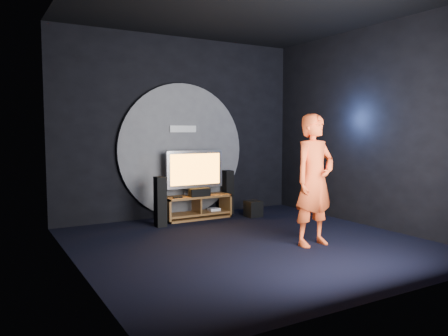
{
  "coord_description": "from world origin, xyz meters",
  "views": [
    {
      "loc": [
        -3.54,
        -5.39,
        1.69
      ],
      "look_at": [
        0.15,
        1.05,
        1.05
      ],
      "focal_mm": 35.0,
      "sensor_mm": 36.0,
      "label": 1
    }
  ],
  "objects_px": {
    "media_console": "(197,208)",
    "tower_speaker_left": "(160,202)",
    "player": "(314,180)",
    "tv": "(195,171)",
    "subwoofer": "(253,209)",
    "tower_speaker_right": "(228,192)"
  },
  "relations": [
    {
      "from": "media_console",
      "to": "player",
      "type": "bearing_deg",
      "value": -76.33
    },
    {
      "from": "media_console",
      "to": "subwoofer",
      "type": "height_order",
      "value": "media_console"
    },
    {
      "from": "media_console",
      "to": "player",
      "type": "relative_size",
      "value": 0.68
    },
    {
      "from": "tower_speaker_right",
      "to": "subwoofer",
      "type": "distance_m",
      "value": 0.66
    },
    {
      "from": "media_console",
      "to": "tower_speaker_left",
      "type": "xyz_separation_m",
      "value": [
        -0.87,
        -0.31,
        0.25
      ]
    },
    {
      "from": "subwoofer",
      "to": "tv",
      "type": "bearing_deg",
      "value": 156.49
    },
    {
      "from": "tower_speaker_left",
      "to": "tv",
      "type": "bearing_deg",
      "value": 23.71
    },
    {
      "from": "tv",
      "to": "subwoofer",
      "type": "distance_m",
      "value": 1.37
    },
    {
      "from": "tv",
      "to": "tower_speaker_left",
      "type": "height_order",
      "value": "tv"
    },
    {
      "from": "subwoofer",
      "to": "player",
      "type": "relative_size",
      "value": 0.16
    },
    {
      "from": "tv",
      "to": "player",
      "type": "bearing_deg",
      "value": -76.51
    },
    {
      "from": "media_console",
      "to": "tv",
      "type": "relative_size",
      "value": 1.12
    },
    {
      "from": "media_console",
      "to": "tv",
      "type": "distance_m",
      "value": 0.73
    },
    {
      "from": "tv",
      "to": "subwoofer",
      "type": "relative_size",
      "value": 3.7
    },
    {
      "from": "media_console",
      "to": "player",
      "type": "xyz_separation_m",
      "value": [
        0.63,
        -2.6,
        0.77
      ]
    },
    {
      "from": "tv",
      "to": "tower_speaker_left",
      "type": "bearing_deg",
      "value": -156.29
    },
    {
      "from": "tower_speaker_right",
      "to": "player",
      "type": "bearing_deg",
      "value": -92.92
    },
    {
      "from": "tower_speaker_right",
      "to": "tower_speaker_left",
      "type": "bearing_deg",
      "value": -164.46
    },
    {
      "from": "tv",
      "to": "subwoofer",
      "type": "xyz_separation_m",
      "value": [
        1.05,
        -0.45,
        -0.76
      ]
    },
    {
      "from": "player",
      "to": "media_console",
      "type": "bearing_deg",
      "value": 99.95
    },
    {
      "from": "media_console",
      "to": "tv",
      "type": "xyz_separation_m",
      "value": [
        -0.01,
        0.07,
        0.73
      ]
    },
    {
      "from": "tv",
      "to": "tower_speaker_right",
      "type": "height_order",
      "value": "tv"
    }
  ]
}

